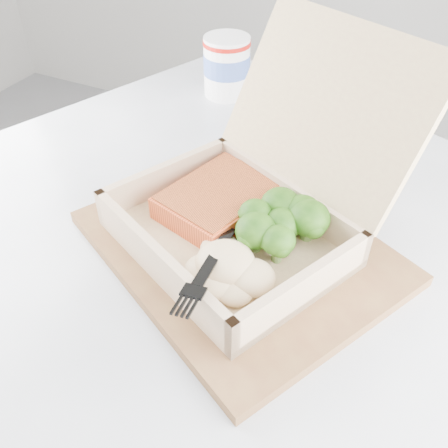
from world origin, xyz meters
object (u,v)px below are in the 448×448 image
at_px(cafe_table, 212,350).
at_px(takeout_container, 260,191).
at_px(serving_tray, 239,247).
at_px(paper_cup, 227,65).

distance_m(cafe_table, takeout_container, 0.27).
bearing_deg(serving_tray, cafe_table, -155.80).
bearing_deg(paper_cup, takeout_container, -58.51).
bearing_deg(serving_tray, takeout_container, 76.01).
height_order(serving_tray, takeout_container, takeout_container).
xyz_separation_m(serving_tray, takeout_container, (0.01, 0.04, 0.06)).
bearing_deg(cafe_table, paper_cup, 113.01).
relative_size(serving_tray, takeout_container, 0.92).
distance_m(takeout_container, paper_cup, 0.38).
bearing_deg(paper_cup, cafe_table, -66.99).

